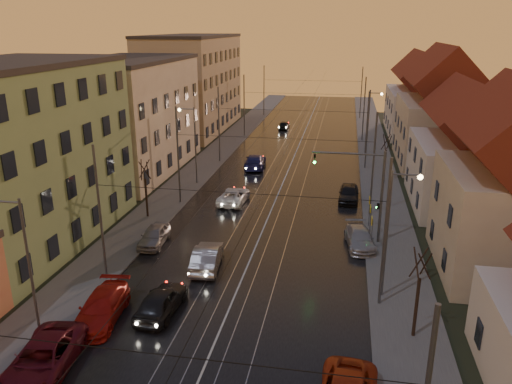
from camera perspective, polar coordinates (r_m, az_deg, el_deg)
The scene contains 41 objects.
road at distance 60.09m, azimuth 4.07°, elevation 3.32°, with size 16.00×120.00×0.04m, color black.
sidewalk_left at distance 61.88m, azimuth -5.19°, elevation 3.79°, with size 4.00×120.00×0.15m, color #4C4C4C.
sidewalk_right at distance 59.90m, azimuth 13.63°, elevation 2.85°, with size 4.00×120.00×0.15m, color #4C4C4C.
tram_rail_0 at distance 60.34m, azimuth 1.99°, elevation 3.46°, with size 0.06×120.00×0.03m, color gray.
tram_rail_1 at distance 60.16m, azimuth 3.34°, elevation 3.39°, with size 0.06×120.00×0.03m, color gray.
tram_rail_2 at distance 60.00m, azimuth 4.80°, elevation 3.32°, with size 0.06×120.00×0.03m, color gray.
tram_rail_3 at distance 59.90m, azimuth 6.17°, elevation 3.25°, with size 0.06×120.00×0.03m, color gray.
apartment_left_1 at distance 40.51m, azimuth -25.72°, elevation 3.53°, with size 10.00×18.00×13.00m, color #6A8755.
apartment_left_2 at distance 57.61m, azimuth -14.24°, elevation 8.24°, with size 10.00×20.00×12.00m, color #B9A88F.
apartment_left_3 at distance 79.73m, azimuth -7.22°, elevation 12.09°, with size 10.00×24.00×14.00m, color tan.
house_right_2 at distance 48.28m, azimuth 23.07°, elevation 3.77°, with size 9.18×12.24×9.20m.
house_right_3 at distance 62.47m, azimuth 20.37°, elevation 8.24°, with size 9.18×14.28×11.50m.
house_right_4 at distance 80.17m, azimuth 18.22°, elevation 9.95°, with size 9.18×16.32×10.00m.
catenary_pole_l_1 at distance 32.42m, azimuth -17.37°, elevation -2.58°, with size 0.16×0.16×9.00m, color #595B60.
catenary_pole_r_1 at distance 29.06m, azimuth 14.52°, elevation -4.78°, with size 0.16×0.16×9.00m, color #595B60.
catenary_pole_l_2 at distance 45.57m, azimuth -8.89°, elevation 4.05°, with size 0.16×0.16×9.00m, color #595B60.
catenary_pole_r_2 at distance 43.25m, azimuth 13.26°, elevation 2.99°, with size 0.16×0.16×9.00m, color #595B60.
catenary_pole_l_3 at distance 59.60m, azimuth -4.26°, elevation 7.62°, with size 0.16×0.16×9.00m, color #595B60.
catenary_pole_r_3 at distance 57.85m, azimuth 12.62°, elevation 6.89°, with size 0.16×0.16×9.00m, color #595B60.
catenary_pole_l_4 at distance 74.02m, azimuth -1.37°, elevation 9.79°, with size 0.16×0.16×9.00m, color #595B60.
catenary_pole_r_4 at distance 72.61m, azimuth 12.24°, elevation 9.21°, with size 0.16×0.16×9.00m, color #595B60.
catenary_pole_l_5 at distance 91.56m, azimuth 0.91°, elevation 11.47°, with size 0.16×0.16×9.00m, color #595B60.
catenary_pole_r_5 at distance 90.43m, azimuth 11.94°, elevation 10.99°, with size 0.16×0.16×9.00m, color #595B60.
street_lamp_0 at distance 27.07m, azimuth -25.10°, elevation -6.90°, with size 1.75×0.32×8.00m.
street_lamp_1 at distance 29.89m, azimuth 15.42°, elevation -3.40°, with size 1.75×0.32×8.00m.
street_lamp_2 at distance 51.18m, azimuth -7.30°, elevation 6.15°, with size 1.75×0.32×8.00m.
street_lamp_3 at distance 64.68m, azimuth 12.89°, elevation 8.41°, with size 1.75×0.32×8.00m.
traffic_light_mast at distance 37.43m, azimuth 12.73°, elevation 0.79°, with size 5.30×0.32×7.20m.
bare_tree_0 at distance 43.10m, azimuth -12.47°, elevation 0.20°, with size 1.09×1.09×5.11m.
bare_tree_1 at distance 27.45m, azimuth 17.98°, elevation -11.25°, with size 1.09×1.09×5.11m.
bare_tree_2 at distance 53.54m, azimuth 14.57°, elevation 3.61°, with size 1.09×1.09×5.11m.
driving_car_0 at distance 29.57m, azimuth -10.78°, elevation -12.15°, with size 1.85×4.59×1.57m, color black.
driving_car_1 at distance 34.25m, azimuth -5.60°, elevation -7.39°, with size 1.68×4.81×1.58m, color gray.
driving_car_2 at distance 46.28m, azimuth -2.55°, elevation -0.45°, with size 2.28×4.94×1.37m, color silver.
driving_car_3 at distance 57.70m, azimuth -0.10°, elevation 3.53°, with size 2.22×5.46×1.58m, color navy.
driving_car_4 at distance 80.00m, azimuth 3.22°, elevation 7.63°, with size 1.55×3.86×1.32m, color black.
parked_left_1 at distance 26.70m, azimuth -23.18°, elevation -17.14°, with size 2.60×5.64×1.57m, color #4D0D18.
parked_left_2 at distance 29.80m, azimuth -17.25°, elevation -12.51°, with size 2.11×5.20×1.51m, color #9D140F.
parked_left_3 at distance 38.35m, azimuth -11.55°, elevation -4.91°, with size 1.67×4.15×1.41m, color #98989D.
parked_right_1 at distance 38.01m, azimuth 11.77°, elevation -5.18°, with size 1.91×4.69×1.36m, color #A4A3A9.
parked_right_2 at distance 47.54m, azimuth 10.56°, elevation -0.14°, with size 1.79×4.45×1.52m, color black.
Camera 1 is at (6.00, -17.70, 15.69)m, focal length 35.00 mm.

